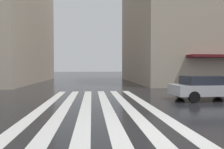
{
  "coord_description": "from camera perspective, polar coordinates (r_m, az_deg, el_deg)",
  "views": [
    {
      "loc": [
        -5.25,
        2.13,
        1.84
      ],
      "look_at": [
        8.68,
        0.68,
        1.41
      ],
      "focal_mm": 31.36,
      "sensor_mm": 36.0,
      "label": 1
    }
  ],
  "objects": [
    {
      "name": "zebra_crossing",
      "position": [
        9.43,
        -4.56,
        -9.47
      ],
      "size": [
        13.0,
        5.5,
        0.01
      ],
      "color": "silver",
      "rests_on": "ground_plane"
    },
    {
      "name": "haussmann_block_corner",
      "position": [
        32.22,
        26.95,
        14.87
      ],
      "size": [
        18.5,
        22.92,
        18.91
      ],
      "color": "tan",
      "rests_on": "ground_plane"
    },
    {
      "name": "car_silver",
      "position": [
        12.69,
        25.8,
        -3.31
      ],
      "size": [
        1.85,
        4.1,
        1.41
      ],
      "color": "#B7B7BC",
      "rests_on": "ground_plane"
    },
    {
      "name": "ground_plane",
      "position": [
        5.95,
        15.98,
        -16.29
      ],
      "size": [
        220.0,
        220.0,
        0.0
      ],
      "primitive_type": "plane",
      "color": "black"
    }
  ]
}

